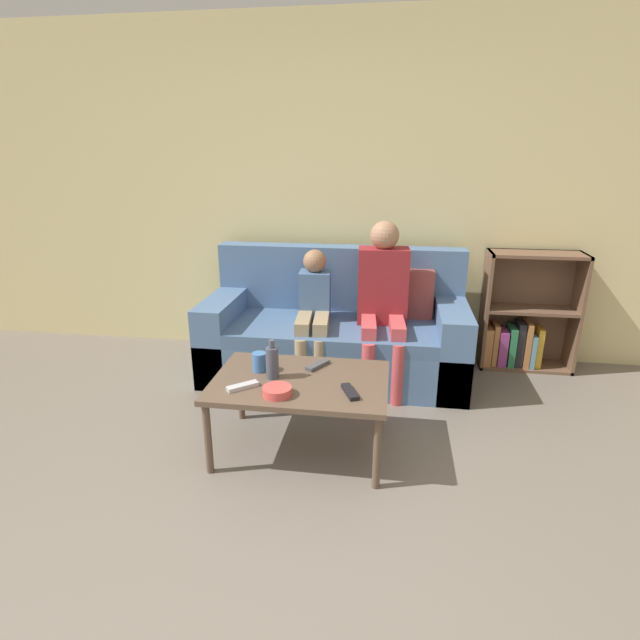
{
  "coord_description": "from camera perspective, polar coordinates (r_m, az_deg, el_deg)",
  "views": [
    {
      "loc": [
        0.44,
        -1.39,
        1.62
      ],
      "look_at": [
        -0.0,
        1.56,
        0.61
      ],
      "focal_mm": 28.0,
      "sensor_mm": 36.0,
      "label": 1
    }
  ],
  "objects": [
    {
      "name": "ground_plane",
      "position": [
        2.18,
        -6.85,
        -29.43
      ],
      "size": [
        22.0,
        22.0,
        0.0
      ],
      "primitive_type": "plane",
      "color": "#70665B"
    },
    {
      "name": "person_child",
      "position": [
        3.6,
        -0.73,
        1.21
      ],
      "size": [
        0.27,
        0.61,
        0.95
      ],
      "rotation": [
        0.0,
        0.0,
        0.08
      ],
      "color": "#9E8966",
      "rests_on": "ground_plane"
    },
    {
      "name": "bottle",
      "position": [
        2.74,
        -5.48,
        -4.8
      ],
      "size": [
        0.07,
        0.07,
        0.22
      ],
      "color": "#424756",
      "rests_on": "coffee_table"
    },
    {
      "name": "tv_remote_1",
      "position": [
        2.6,
        3.44,
        -8.19
      ],
      "size": [
        0.11,
        0.18,
        0.02
      ],
      "rotation": [
        0.0,
        0.0,
        0.4
      ],
      "color": "black",
      "rests_on": "coffee_table"
    },
    {
      "name": "bookshelf",
      "position": [
        4.19,
        22.05,
        -0.27
      ],
      "size": [
        0.7,
        0.28,
        0.91
      ],
      "color": "brown",
      "rests_on": "ground_plane"
    },
    {
      "name": "coffee_table",
      "position": [
        2.77,
        -2.26,
        -7.57
      ],
      "size": [
        0.96,
        0.66,
        0.44
      ],
      "color": "brown",
      "rests_on": "ground_plane"
    },
    {
      "name": "tv_remote_0",
      "position": [
        2.9,
        -0.26,
        -5.17
      ],
      "size": [
        0.13,
        0.17,
        0.02
      ],
      "rotation": [
        0.0,
        0.0,
        -0.54
      ],
      "color": "#47474C",
      "rests_on": "coffee_table"
    },
    {
      "name": "wall_back",
      "position": [
        4.06,
        2.33,
        14.16
      ],
      "size": [
        12.0,
        0.06,
        2.6
      ],
      "color": "beige",
      "rests_on": "ground_plane"
    },
    {
      "name": "couch",
      "position": [
        3.78,
        1.87,
        -1.71
      ],
      "size": [
        1.91,
        0.85,
        0.93
      ],
      "color": "#4C6B93",
      "rests_on": "ground_plane"
    },
    {
      "name": "snack_bowl",
      "position": [
        2.58,
        -4.92,
        -8.1
      ],
      "size": [
        0.15,
        0.15,
        0.05
      ],
      "color": "#DB4C47",
      "rests_on": "coffee_table"
    },
    {
      "name": "cup_near",
      "position": [
        2.85,
        -6.95,
        -4.79
      ],
      "size": [
        0.08,
        0.08,
        0.11
      ],
      "color": "#3D70B2",
      "rests_on": "coffee_table"
    },
    {
      "name": "tv_remote_2",
      "position": [
        2.68,
        -8.83,
        -7.49
      ],
      "size": [
        0.16,
        0.15,
        0.02
      ],
      "rotation": [
        0.0,
        0.0,
        -0.87
      ],
      "color": "#B7B7BC",
      "rests_on": "coffee_table"
    },
    {
      "name": "person_adult",
      "position": [
        3.56,
        7.2,
        3.08
      ],
      "size": [
        0.37,
        0.61,
        1.17
      ],
      "rotation": [
        0.0,
        0.0,
        0.07
      ],
      "color": "#C6474C",
      "rests_on": "ground_plane"
    }
  ]
}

